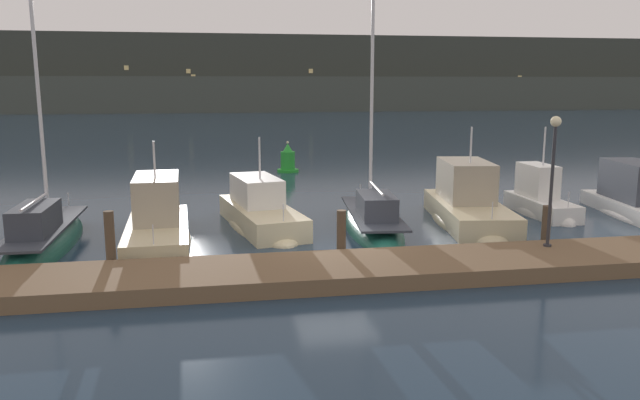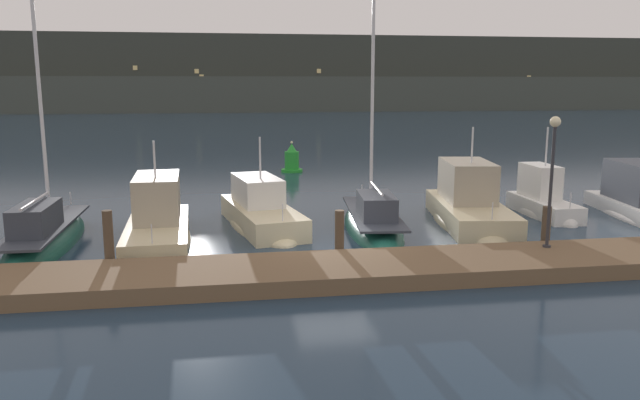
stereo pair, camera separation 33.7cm
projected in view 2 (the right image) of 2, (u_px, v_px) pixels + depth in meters
ground_plane at (334, 254)px, 19.73m from camera, size 400.00×400.00×0.00m
dock at (350, 270)px, 17.29m from camera, size 33.71×2.80×0.45m
mooring_pile_1 at (109, 241)px, 17.74m from camera, size 0.28×0.28×1.80m
mooring_pile_2 at (339, 236)px, 18.79m from camera, size 0.28×0.28×1.58m
mooring_pile_3 at (546, 229)px, 19.82m from camera, size 0.28×0.28×1.50m
sailboat_berth_2 at (46, 242)px, 20.62m from camera, size 1.83×7.83×10.45m
motorboat_berth_3 at (158, 229)px, 21.47m from camera, size 2.50×6.99×4.04m
motorboat_berth_4 at (261, 218)px, 23.45m from camera, size 3.31×6.82×3.92m
sailboat_berth_5 at (373, 224)px, 23.03m from camera, size 2.73×7.58×11.92m
motorboat_berth_6 at (469, 212)px, 24.10m from camera, size 3.52×7.29×4.35m
motorboat_berth_7 at (543, 207)px, 25.48m from camera, size 1.45×4.56×4.29m
channel_buoy at (292, 161)px, 37.76m from camera, size 1.30×1.30×1.86m
dock_lamppost at (553, 160)px, 18.37m from camera, size 0.32×0.32×3.93m
hillside_backdrop at (251, 76)px, 123.64m from camera, size 240.00×23.00×14.28m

